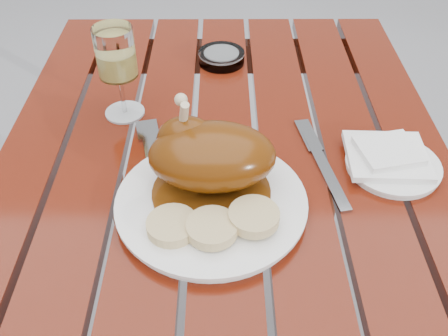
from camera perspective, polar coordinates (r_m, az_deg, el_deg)
The scene contains 10 objects.
table at distance 1.13m, azimuth 0.06°, elevation -15.16°, with size 0.80×1.20×0.75m, color maroon.
dinner_plate at distance 0.78m, azimuth -1.46°, elevation -4.06°, with size 0.30×0.30×0.02m, color white.
roast_duck at distance 0.77m, azimuth -1.80°, elevation 1.49°, with size 0.20×0.19×0.14m.
bread_dumplings at distance 0.72m, azimuth -1.30°, elevation -6.33°, with size 0.19×0.09×0.02m.
wine_glass at distance 0.95m, azimuth -11.94°, elevation 10.54°, with size 0.08×0.08×0.18m, color #DCCC64.
side_plate at distance 0.90m, azimuth 18.71°, elevation 0.29°, with size 0.16×0.16×0.01m, color white.
napkin at distance 0.89m, azimuth 18.11°, elevation 1.30°, with size 0.13×0.13×0.01m, color white.
ashtray at distance 1.14m, azimuth -0.30°, elevation 12.56°, with size 0.10×0.10×0.03m, color #B2B7BC.
fork at distance 0.87m, azimuth -8.04°, elevation 0.74°, with size 0.02×0.20×0.01m, color gray.
knife at distance 0.87m, azimuth 11.45°, elevation -0.04°, with size 0.02×0.21×0.01m, color gray.
Camera 1 is at (-0.00, -0.62, 1.32)m, focal length 40.00 mm.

